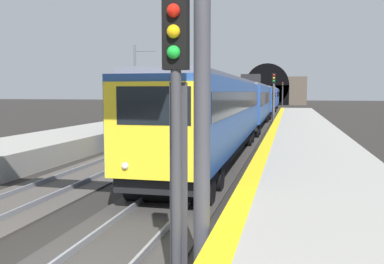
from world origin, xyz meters
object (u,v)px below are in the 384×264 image
train_main_approaching (258,101)px  railway_signal_mid (274,93)px  train_adjacent_platform (208,103)px  railway_signal_near (176,122)px  catenary_mast_far (165,87)px  catenary_mast_near (136,85)px  railway_signal_far (283,92)px

train_main_approaching → railway_signal_mid: bearing=32.1°
train_main_approaching → train_adjacent_platform: size_ratio=1.93×
railway_signal_near → catenary_mast_far: size_ratio=0.61×
catenary_mast_near → catenary_mast_far: (10.00, 0.01, -0.10)m
catenary_mast_far → railway_signal_mid: bearing=-105.9°
catenary_mast_far → railway_signal_near: bearing=-163.0°
train_adjacent_platform → railway_signal_mid: size_ratio=7.46×
train_adjacent_platform → train_main_approaching: bearing=151.0°
train_adjacent_platform → catenary_mast_near: size_ratio=5.01×
train_adjacent_platform → railway_signal_mid: 7.92m
train_adjacent_platform → catenary_mast_far: 11.19m
train_adjacent_platform → catenary_mast_far: size_ratio=5.12×
train_main_approaching → catenary_mast_near: (-9.11, 11.21, 1.72)m
train_adjacent_platform → railway_signal_near: train_adjacent_platform is taller
railway_signal_mid → railway_signal_far: size_ratio=0.95×
train_main_approaching → railway_signal_near: 41.86m
train_main_approaching → railway_signal_far: bearing=177.6°
railway_signal_near → railway_signal_mid: size_ratio=0.90×
railway_signal_mid → catenary_mast_near: 14.48m
train_adjacent_platform → railway_signal_far: bearing=174.1°
railway_signal_far → catenary_mast_far: (-49.71, 13.02, 0.71)m
railway_signal_mid → railway_signal_far: railway_signal_far is taller
train_adjacent_platform → railway_signal_mid: (4.93, -6.13, 0.95)m
railway_signal_far → catenary_mast_far: bearing=-14.7°
train_main_approaching → catenary_mast_near: 14.55m
railway_signal_mid → railway_signal_far: 53.43m
train_main_approaching → catenary_mast_far: size_ratio=9.87×
railway_signal_near → catenary_mast_near: catenary_mast_near is taller
railway_signal_far → catenary_mast_near: catenary_mast_near is taller
train_adjacent_platform → railway_signal_near: size_ratio=8.33×
railway_signal_near → train_adjacent_platform: bearing=-169.8°
train_adjacent_platform → railway_signal_far: (58.36, -6.13, 0.98)m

